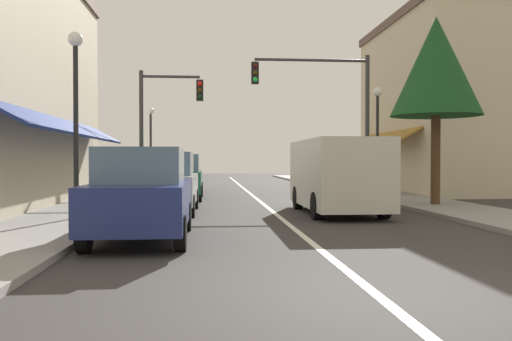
{
  "coord_description": "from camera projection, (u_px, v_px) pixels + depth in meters",
  "views": [
    {
      "loc": [
        -1.9,
        -5.53,
        1.53
      ],
      "look_at": [
        -0.06,
        15.68,
        1.14
      ],
      "focal_mm": 38.06,
      "sensor_mm": 36.0,
      "label": 1
    }
  ],
  "objects": [
    {
      "name": "street_lamp_left_near",
      "position": [
        76.0,
        94.0,
        13.18
      ],
      "size": [
        0.36,
        0.36,
        4.66
      ],
      "color": "black",
      "rests_on": "ground"
    },
    {
      "name": "storefront_right_block",
      "position": [
        440.0,
        105.0,
        26.35
      ],
      "size": [
        6.3,
        10.2,
        8.41
      ],
      "color": "beige",
      "rests_on": "ground"
    },
    {
      "name": "ground_plane",
      "position": [
        253.0,
        196.0,
        23.63
      ],
      "size": [
        80.0,
        80.0,
        0.0
      ],
      "primitive_type": "plane",
      "color": "#33302D"
    },
    {
      "name": "van_in_lane",
      "position": [
        337.0,
        174.0,
        15.63
      ],
      "size": [
        2.02,
        5.19,
        2.12
      ],
      "rotation": [
        0.0,
        0.0,
        -0.0
      ],
      "color": "beige",
      "rests_on": "ground"
    },
    {
      "name": "sidewalk_left",
      "position": [
        124.0,
        195.0,
        23.15
      ],
      "size": [
        2.6,
        56.0,
        0.12
      ],
      "primitive_type": "cube",
      "color": "gray",
      "rests_on": "ground"
    },
    {
      "name": "traffic_signal_mast_arm",
      "position": [
        329.0,
        100.0,
        22.76
      ],
      "size": [
        5.04,
        0.5,
        5.99
      ],
      "color": "#333333",
      "rests_on": "ground"
    },
    {
      "name": "parked_car_far_left",
      "position": [
        182.0,
        174.0,
        26.27
      ],
      "size": [
        1.83,
        4.13,
        1.77
      ],
      "rotation": [
        0.0,
        0.0,
        0.02
      ],
      "color": "maroon",
      "rests_on": "ground"
    },
    {
      "name": "parked_car_nearest_left",
      "position": [
        142.0,
        195.0,
        10.35
      ],
      "size": [
        1.79,
        4.11,
        1.77
      ],
      "rotation": [
        0.0,
        0.0,
        0.0
      ],
      "color": "navy",
      "rests_on": "ground"
    },
    {
      "name": "lane_center_stripe",
      "position": [
        253.0,
        195.0,
        23.63
      ],
      "size": [
        0.14,
        52.0,
        0.01
      ],
      "primitive_type": "cube",
      "color": "silver",
      "rests_on": "ground"
    },
    {
      "name": "street_lamp_right_mid",
      "position": [
        377.0,
        123.0,
        21.81
      ],
      "size": [
        0.36,
        0.36,
        4.47
      ],
      "color": "black",
      "rests_on": "ground"
    },
    {
      "name": "parked_car_second_left",
      "position": [
        166.0,
        183.0,
        15.76
      ],
      "size": [
        1.83,
        4.12,
        1.77
      ],
      "rotation": [
        0.0,
        0.0,
        -0.01
      ],
      "color": "#B7BABF",
      "rests_on": "ground"
    },
    {
      "name": "traffic_signal_left_corner",
      "position": [
        162.0,
        114.0,
        23.32
      ],
      "size": [
        2.75,
        0.5,
        5.4
      ],
      "color": "#333333",
      "rests_on": "ground"
    },
    {
      "name": "parked_car_third_left",
      "position": [
        180.0,
        177.0,
        21.22
      ],
      "size": [
        1.79,
        4.11,
        1.77
      ],
      "rotation": [
        0.0,
        0.0,
        -0.0
      ],
      "color": "#0F4C33",
      "rests_on": "ground"
    },
    {
      "name": "street_lamp_left_far",
      "position": [
        151.0,
        133.0,
        28.38
      ],
      "size": [
        0.36,
        0.36,
        4.32
      ],
      "color": "black",
      "rests_on": "ground"
    },
    {
      "name": "tree_right_near",
      "position": [
        436.0,
        67.0,
        17.48
      ],
      "size": [
        2.91,
        2.91,
        6.18
      ],
      "color": "#4C331E",
      "rests_on": "ground"
    },
    {
      "name": "sidewalk_right",
      "position": [
        376.0,
        193.0,
        24.1
      ],
      "size": [
        2.6,
        56.0,
        0.12
      ],
      "primitive_type": "cube",
      "color": "gray",
      "rests_on": "ground"
    }
  ]
}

